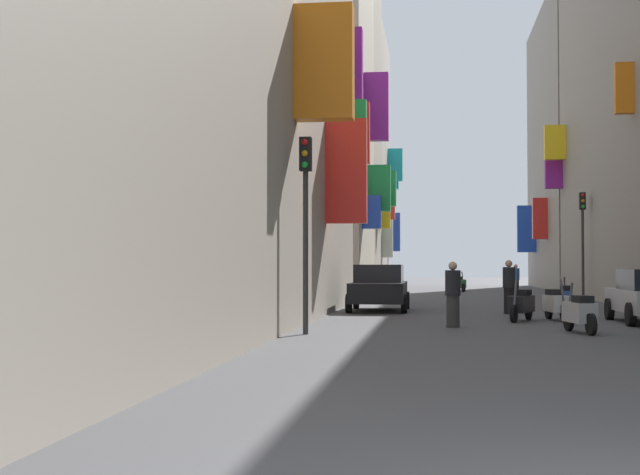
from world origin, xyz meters
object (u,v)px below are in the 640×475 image
(traffic_light_far_corner, at_px, (583,227))
(scooter_silver, at_px, (580,313))
(scooter_green, at_px, (459,283))
(traffic_light_near_corner, at_px, (306,200))
(pedestrian_near_left, at_px, (516,280))
(pedestrian_mid_street, at_px, (509,287))
(parked_car_black, at_px, (379,287))
(scooter_blue, at_px, (565,297))
(scooter_black, at_px, (522,304))
(scooter_white, at_px, (556,304))
(pedestrian_crossing, at_px, (453,295))

(traffic_light_far_corner, bearing_deg, scooter_silver, -99.41)
(scooter_green, xyz_separation_m, traffic_light_near_corner, (-4.20, -30.94, 2.51))
(pedestrian_near_left, relative_size, pedestrian_mid_street, 0.92)
(parked_car_black, bearing_deg, pedestrian_near_left, 70.04)
(parked_car_black, bearing_deg, scooter_silver, -60.56)
(pedestrian_near_left, bearing_deg, parked_car_black, -109.96)
(scooter_blue, bearing_deg, parked_car_black, -177.11)
(scooter_black, distance_m, scooter_white, 1.06)
(scooter_green, distance_m, pedestrian_mid_street, 22.22)
(parked_car_black, distance_m, traffic_light_far_corner, 13.09)
(scooter_white, bearing_deg, traffic_light_near_corner, -137.31)
(scooter_blue, height_order, traffic_light_far_corner, traffic_light_far_corner)
(scooter_silver, bearing_deg, parked_car_black, 119.44)
(scooter_green, bearing_deg, pedestrian_crossing, -91.85)
(pedestrian_near_left, xyz_separation_m, traffic_light_near_corner, (-6.91, -26.38, 2.21))
(scooter_blue, height_order, pedestrian_mid_street, pedestrian_mid_street)
(pedestrian_mid_street, bearing_deg, parked_car_black, 161.85)
(scooter_silver, distance_m, traffic_light_far_corner, 19.35)
(scooter_blue, relative_size, pedestrian_mid_street, 1.08)
(parked_car_black, relative_size, pedestrian_crossing, 2.52)
(scooter_black, bearing_deg, pedestrian_crossing, -125.29)
(scooter_black, distance_m, traffic_light_near_corner, 7.79)
(scooter_blue, height_order, pedestrian_crossing, pedestrian_crossing)
(scooter_white, relative_size, traffic_light_near_corner, 0.42)
(scooter_white, relative_size, pedestrian_near_left, 1.19)
(parked_car_black, relative_size, scooter_blue, 2.24)
(pedestrian_crossing, distance_m, traffic_light_far_corner, 18.58)
(scooter_silver, bearing_deg, pedestrian_crossing, 152.49)
(pedestrian_crossing, xyz_separation_m, pedestrian_near_left, (3.63, 23.82, -0.04))
(parked_car_black, bearing_deg, traffic_light_far_corner, 50.40)
(scooter_white, xyz_separation_m, pedestrian_mid_street, (-1.02, 3.06, 0.37))
(scooter_green, xyz_separation_m, pedestrian_mid_street, (0.93, -22.20, 0.37))
(scooter_black, distance_m, pedestrian_crossing, 3.31)
(pedestrian_crossing, bearing_deg, scooter_white, 47.32)
(parked_car_black, height_order, scooter_silver, parked_car_black)
(scooter_blue, distance_m, pedestrian_near_left, 15.98)
(parked_car_black, bearing_deg, pedestrian_crossing, -73.14)
(scooter_black, relative_size, scooter_green, 1.02)
(scooter_white, bearing_deg, traffic_light_far_corner, 77.99)
(scooter_green, distance_m, scooter_blue, 20.74)
(pedestrian_mid_street, xyz_separation_m, traffic_light_near_corner, (-5.13, -8.74, 2.14))
(pedestrian_mid_street, bearing_deg, pedestrian_crossing, -106.69)
(scooter_white, bearing_deg, scooter_green, 94.42)
(scooter_silver, height_order, pedestrian_mid_street, pedestrian_mid_street)
(scooter_white, xyz_separation_m, pedestrian_crossing, (-2.87, -3.12, 0.34))
(traffic_light_near_corner, distance_m, traffic_light_far_corner, 22.03)
(pedestrian_crossing, relative_size, traffic_light_near_corner, 0.37)
(scooter_blue, distance_m, scooter_white, 4.81)
(scooter_black, distance_m, traffic_light_far_corner, 15.54)
(parked_car_black, bearing_deg, scooter_white, -40.60)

